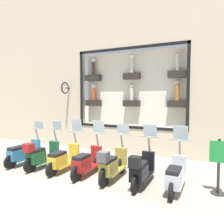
{
  "coord_description": "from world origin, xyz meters",
  "views": [
    {
      "loc": [
        -5.58,
        -3.4,
        2.46
      ],
      "look_at": [
        1.63,
        -0.01,
        1.94
      ],
      "focal_mm": 35.0,
      "sensor_mm": 36.0,
      "label": 1
    }
  ],
  "objects_px": {
    "scooter_silver_0": "(175,176)",
    "scooter_olive_2": "(112,165)",
    "scooter_teal_6": "(23,153)",
    "scooter_green_5": "(41,155)",
    "scooter_yellow_4": "(63,159)",
    "scooter_red_3": "(86,162)",
    "scooter_black_1": "(141,170)",
    "shop_sign_post": "(219,165)"
  },
  "relations": [
    {
      "from": "scooter_olive_2",
      "to": "scooter_green_5",
      "type": "distance_m",
      "value": 2.73
    },
    {
      "from": "scooter_olive_2",
      "to": "shop_sign_post",
      "type": "height_order",
      "value": "scooter_olive_2"
    },
    {
      "from": "scooter_olive_2",
      "to": "shop_sign_post",
      "type": "distance_m",
      "value": 2.87
    },
    {
      "from": "scooter_green_5",
      "to": "scooter_teal_6",
      "type": "relative_size",
      "value": 1.0
    },
    {
      "from": "scooter_black_1",
      "to": "scooter_olive_2",
      "type": "height_order",
      "value": "scooter_black_1"
    },
    {
      "from": "scooter_silver_0",
      "to": "shop_sign_post",
      "type": "height_order",
      "value": "scooter_silver_0"
    },
    {
      "from": "scooter_black_1",
      "to": "shop_sign_post",
      "type": "xyz_separation_m",
      "value": [
        0.37,
        -1.92,
        0.28
      ]
    },
    {
      "from": "scooter_black_1",
      "to": "scooter_yellow_4",
      "type": "xyz_separation_m",
      "value": [
        0.06,
        2.73,
        -0.05
      ]
    },
    {
      "from": "scooter_silver_0",
      "to": "scooter_olive_2",
      "type": "xyz_separation_m",
      "value": [
        -0.05,
        1.82,
        0.07
      ]
    },
    {
      "from": "scooter_teal_6",
      "to": "shop_sign_post",
      "type": "bearing_deg",
      "value": -87.2
    },
    {
      "from": "scooter_black_1",
      "to": "scooter_green_5",
      "type": "relative_size",
      "value": 1.0
    },
    {
      "from": "scooter_black_1",
      "to": "scooter_yellow_4",
      "type": "bearing_deg",
      "value": 88.71
    },
    {
      "from": "scooter_green_5",
      "to": "scooter_silver_0",
      "type": "bearing_deg",
      "value": -89.27
    },
    {
      "from": "scooter_green_5",
      "to": "scooter_yellow_4",
      "type": "bearing_deg",
      "value": -86.18
    },
    {
      "from": "scooter_green_5",
      "to": "scooter_teal_6",
      "type": "xyz_separation_m",
      "value": [
        0.06,
        0.91,
        -0.05
      ]
    },
    {
      "from": "scooter_yellow_4",
      "to": "shop_sign_post",
      "type": "xyz_separation_m",
      "value": [
        0.31,
        -4.65,
        0.33
      ]
    },
    {
      "from": "scooter_silver_0",
      "to": "scooter_olive_2",
      "type": "height_order",
      "value": "scooter_silver_0"
    },
    {
      "from": "scooter_green_5",
      "to": "scooter_black_1",
      "type": "bearing_deg",
      "value": -90.01
    },
    {
      "from": "scooter_black_1",
      "to": "scooter_teal_6",
      "type": "bearing_deg",
      "value": 89.27
    },
    {
      "from": "scooter_red_3",
      "to": "scooter_yellow_4",
      "type": "height_order",
      "value": "scooter_yellow_4"
    },
    {
      "from": "scooter_red_3",
      "to": "scooter_teal_6",
      "type": "relative_size",
      "value": 1.0
    },
    {
      "from": "scooter_green_5",
      "to": "scooter_olive_2",
      "type": "bearing_deg",
      "value": -89.88
    },
    {
      "from": "scooter_olive_2",
      "to": "scooter_green_5",
      "type": "bearing_deg",
      "value": 90.12
    },
    {
      "from": "scooter_red_3",
      "to": "scooter_teal_6",
      "type": "height_order",
      "value": "scooter_red_3"
    },
    {
      "from": "scooter_olive_2",
      "to": "scooter_yellow_4",
      "type": "height_order",
      "value": "scooter_yellow_4"
    },
    {
      "from": "scooter_silver_0",
      "to": "scooter_yellow_4",
      "type": "bearing_deg",
      "value": 89.96
    },
    {
      "from": "scooter_silver_0",
      "to": "shop_sign_post",
      "type": "bearing_deg",
      "value": -72.71
    },
    {
      "from": "scooter_black_1",
      "to": "scooter_olive_2",
      "type": "distance_m",
      "value": 0.91
    },
    {
      "from": "scooter_olive_2",
      "to": "shop_sign_post",
      "type": "xyz_separation_m",
      "value": [
        0.37,
        -2.83,
        0.27
      ]
    },
    {
      "from": "scooter_olive_2",
      "to": "shop_sign_post",
      "type": "relative_size",
      "value": 1.27
    },
    {
      "from": "scooter_yellow_4",
      "to": "scooter_teal_6",
      "type": "bearing_deg",
      "value": 90.1
    },
    {
      "from": "scooter_silver_0",
      "to": "scooter_teal_6",
      "type": "relative_size",
      "value": 1.0
    },
    {
      "from": "scooter_olive_2",
      "to": "scooter_green_5",
      "type": "xyz_separation_m",
      "value": [
        -0.01,
        2.73,
        -0.01
      ]
    },
    {
      "from": "scooter_olive_2",
      "to": "shop_sign_post",
      "type": "bearing_deg",
      "value": -82.6
    },
    {
      "from": "scooter_teal_6",
      "to": "shop_sign_post",
      "type": "relative_size",
      "value": 1.27
    },
    {
      "from": "scooter_green_5",
      "to": "shop_sign_post",
      "type": "xyz_separation_m",
      "value": [
        0.37,
        -5.56,
        0.28
      ]
    },
    {
      "from": "scooter_silver_0",
      "to": "scooter_olive_2",
      "type": "relative_size",
      "value": 0.99
    },
    {
      "from": "scooter_black_1",
      "to": "scooter_yellow_4",
      "type": "distance_m",
      "value": 2.73
    },
    {
      "from": "scooter_black_1",
      "to": "shop_sign_post",
      "type": "bearing_deg",
      "value": -78.99
    },
    {
      "from": "scooter_olive_2",
      "to": "scooter_silver_0",
      "type": "bearing_deg",
      "value": -88.36
    },
    {
      "from": "scooter_black_1",
      "to": "scooter_teal_6",
      "type": "xyz_separation_m",
      "value": [
        0.06,
        4.55,
        -0.05
      ]
    },
    {
      "from": "scooter_red_3",
      "to": "scooter_teal_6",
      "type": "xyz_separation_m",
      "value": [
        -0.0,
        2.73,
        -0.01
      ]
    }
  ]
}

